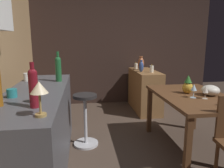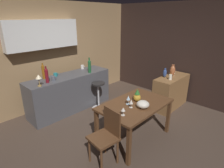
{
  "view_description": "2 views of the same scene",
  "coord_description": "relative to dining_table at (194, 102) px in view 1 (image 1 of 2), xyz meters",
  "views": [
    {
      "loc": [
        -2.3,
        1.0,
        1.42
      ],
      "look_at": [
        0.55,
        0.61,
        0.84
      ],
      "focal_mm": 34.55,
      "sensor_mm": 36.0,
      "label": 1
    },
    {
      "loc": [
        -2.3,
        -2.2,
        2.26
      ],
      "look_at": [
        0.55,
        0.57,
        0.77
      ],
      "focal_mm": 29.53,
      "sensor_mm": 36.0,
      "label": 2
    }
  ],
  "objects": [
    {
      "name": "bar_stool",
      "position": [
        0.31,
        1.37,
        -0.27
      ],
      "size": [
        0.34,
        0.34,
        0.72
      ],
      "color": "#262323",
      "rests_on": "ground_plane"
    },
    {
      "name": "pillar_candle_short",
      "position": [
        1.99,
        0.26,
        0.23
      ],
      "size": [
        0.07,
        0.07,
        0.15
      ],
      "color": "white",
      "rests_on": "sideboard_cabinet"
    },
    {
      "name": "vase_copper",
      "position": [
        1.8,
        0.21,
        0.3
      ],
      "size": [
        0.13,
        0.13,
        0.28
      ],
      "color": "#B26038",
      "rests_on": "sideboard_cabinet"
    },
    {
      "name": "wine_bottle_green",
      "position": [
        0.33,
        1.7,
        0.42
      ],
      "size": [
        0.08,
        0.08,
        0.38
      ],
      "color": "#1E592D",
      "rests_on": "kitchen_counter"
    },
    {
      "name": "cup_white",
      "position": [
        0.42,
        2.11,
        0.3
      ],
      "size": [
        0.12,
        0.08,
        0.1
      ],
      "color": "white",
      "rests_on": "kitchen_counter"
    },
    {
      "name": "cup_teal",
      "position": [
        -0.42,
        2.05,
        0.29
      ],
      "size": [
        0.13,
        0.09,
        0.08
      ],
      "color": "teal",
      "rests_on": "kitchen_counter"
    },
    {
      "name": "wall_side_right",
      "position": [
        2.38,
        0.69,
        0.65
      ],
      "size": [
        0.1,
        4.4,
        2.6
      ],
      "primitive_type": "cube",
      "color": "#33231E",
      "rests_on": "ground_plane"
    },
    {
      "name": "sideboard_cabinet",
      "position": [
        1.7,
        0.14,
        -0.24
      ],
      "size": [
        1.1,
        0.44,
        0.82
      ],
      "primitive_type": "cube",
      "color": "olive",
      "rests_on": "ground_plane"
    },
    {
      "name": "counter_lamp",
      "position": [
        -0.99,
        1.69,
        0.43
      ],
      "size": [
        0.12,
        0.12,
        0.25
      ],
      "color": "#A58447",
      "rests_on": "kitchen_counter"
    },
    {
      "name": "wine_bottle_ruby",
      "position": [
        -0.77,
        1.77,
        0.42
      ],
      "size": [
        0.07,
        0.07,
        0.36
      ],
      "color": "maroon",
      "rests_on": "kitchen_counter"
    },
    {
      "name": "vase_ceramic_blue",
      "position": [
        1.53,
        0.27,
        0.27
      ],
      "size": [
        0.09,
        0.09,
        0.23
      ],
      "color": "#334C8C",
      "rests_on": "sideboard_cabinet"
    },
    {
      "name": "cup_slate",
      "position": [
        -0.61,
        1.8,
        0.3
      ],
      "size": [
        0.12,
        0.09,
        0.1
      ],
      "color": "#515660",
      "rests_on": "kitchen_counter"
    },
    {
      "name": "fruit_bowl",
      "position": [
        -0.04,
        -0.19,
        0.15
      ],
      "size": [
        0.22,
        0.22,
        0.13
      ],
      "primitive_type": "ellipsoid",
      "color": "beige",
      "rests_on": "dining_table"
    },
    {
      "name": "pineapple_centerpiece",
      "position": [
        0.11,
        0.04,
        0.19
      ],
      "size": [
        0.14,
        0.14,
        0.24
      ],
      "color": "gold",
      "rests_on": "dining_table"
    },
    {
      "name": "wine_glass_left",
      "position": [
        -0.11,
        0.07,
        0.21
      ],
      "size": [
        0.07,
        0.07,
        0.17
      ],
      "color": "silver",
      "rests_on": "dining_table"
    },
    {
      "name": "kitchen_counter",
      "position": [
        -0.16,
        1.89,
        -0.2
      ],
      "size": [
        2.1,
        0.6,
        0.9
      ],
      "primitive_type": "cube",
      "color": "#4C4C51",
      "rests_on": "ground_plane"
    },
    {
      "name": "pillar_candle_tall",
      "position": [
        1.47,
        0.08,
        0.23
      ],
      "size": [
        0.07,
        0.07,
        0.15
      ],
      "color": "white",
      "rests_on": "sideboard_cabinet"
    },
    {
      "name": "wine_glass_center",
      "position": [
        -0.17,
        -0.04,
        0.2
      ],
      "size": [
        0.07,
        0.07,
        0.15
      ],
      "color": "silver",
      "rests_on": "dining_table"
    },
    {
      "name": "dining_table",
      "position": [
        0.0,
        0.0,
        0.0
      ],
      "size": [
        1.35,
        0.85,
        0.74
      ],
      "color": "#56351E",
      "rests_on": "ground_plane"
    },
    {
      "name": "ground_plane",
      "position": [
        -0.17,
        0.39,
        -0.65
      ],
      "size": [
        9.0,
        9.0,
        0.0
      ],
      "primitive_type": "plane",
      "color": "#47382D"
    }
  ]
}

